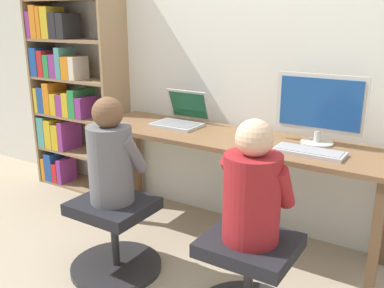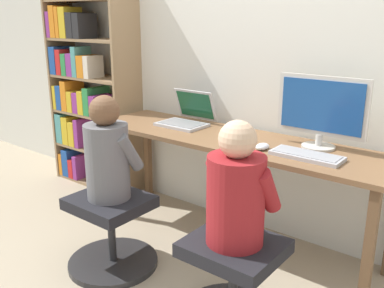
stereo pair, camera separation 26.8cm
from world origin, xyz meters
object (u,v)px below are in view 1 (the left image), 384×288
office_chair_right (115,235)px  laptop (181,118)px  bookshelf (65,73)px  keyboard (309,152)px  person_at_monitor (252,189)px  desktop_monitor (320,108)px  office_chair_left (248,279)px  person_at_laptop (111,156)px

office_chair_right → laptop: bearing=93.2°
office_chair_right → bookshelf: 1.73m
keyboard → person_at_monitor: (-0.08, -0.59, -0.04)m
desktop_monitor → bookshelf: (-2.21, 0.01, 0.06)m
desktop_monitor → laptop: size_ratio=1.60×
office_chair_left → office_chair_right: 0.88m
office_chair_left → person_at_monitor: person_at_monitor is taller
keyboard → office_chair_right: bearing=-147.4°
office_chair_left → bookshelf: 2.44m
person_at_monitor → laptop: bearing=140.2°
keyboard → office_chair_left: bearing=-97.9°
office_chair_left → office_chair_right: same height
keyboard → person_at_monitor: bearing=-97.9°
office_chair_left → laptop: bearing=140.0°
desktop_monitor → bookshelf: bearing=179.7°
desktop_monitor → keyboard: size_ratio=1.37×
keyboard → person_at_laptop: 1.14m
person_at_laptop → bookshelf: size_ratio=0.31×
desktop_monitor → office_chair_left: bearing=-94.1°
desktop_monitor → office_chair_right: bearing=-138.3°
office_chair_right → bookshelf: (-1.28, 0.84, 0.80)m
desktop_monitor → person_at_laptop: desktop_monitor is taller
keyboard → office_chair_left: 0.80m
laptop → office_chair_right: size_ratio=0.61×
laptop → bookshelf: 1.26m
desktop_monitor → office_chair_right: desktop_monitor is taller
office_chair_left → bookshelf: (-2.15, 0.83, 0.80)m
desktop_monitor → person_at_monitor: size_ratio=0.90×
office_chair_right → bookshelf: bearing=146.5°
laptop → keyboard: 1.02m
keyboard → bookshelf: (-2.24, 0.23, 0.27)m
person_at_laptop → desktop_monitor: bearing=41.5°
keyboard → office_chair_right: keyboard is taller
laptop → office_chair_right: laptop is taller
office_chair_right → bookshelf: size_ratio=0.28×
office_chair_left → person_at_laptop: person_at_laptop is taller
laptop → desktop_monitor: bearing=2.5°
desktop_monitor → laptop: desktop_monitor is taller
person_at_monitor → bookshelf: bearing=159.1°
desktop_monitor → laptop: (-0.98, -0.04, -0.17)m
office_chair_left → person_at_monitor: bearing=90.0°
laptop → person_at_monitor: size_ratio=0.56×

